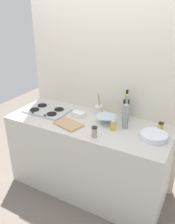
{
  "coord_description": "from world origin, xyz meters",
  "views": [
    {
      "loc": [
        1.09,
        -1.99,
        2.07
      ],
      "look_at": [
        0.0,
        0.0,
        1.02
      ],
      "focal_mm": 37.5,
      "sensor_mm": 36.0,
      "label": 1
    }
  ],
  "objects_px": {
    "utensil_crock": "(99,109)",
    "mixing_bowl": "(106,119)",
    "stovetop_hob": "(47,111)",
    "cutting_board": "(68,124)",
    "condiment_jar_rear": "(113,125)",
    "plate_stack": "(154,136)",
    "condiment_jar_front": "(161,126)",
    "wine_bottle_mid_left": "(126,108)",
    "butter_dish": "(79,114)",
    "condiment_jar_spare": "(94,132)",
    "wine_bottle_leftmost": "(126,115)"
  },
  "relations": [
    {
      "from": "utensil_crock",
      "to": "mixing_bowl",
      "type": "bearing_deg",
      "value": -44.89
    },
    {
      "from": "stovetop_hob",
      "to": "cutting_board",
      "type": "distance_m",
      "value": 0.44
    },
    {
      "from": "stovetop_hob",
      "to": "cutting_board",
      "type": "height_order",
      "value": "stovetop_hob"
    },
    {
      "from": "stovetop_hob",
      "to": "condiment_jar_rear",
      "type": "height_order",
      "value": "condiment_jar_rear"
    },
    {
      "from": "plate_stack",
      "to": "utensil_crock",
      "type": "bearing_deg",
      "value": 161.24
    },
    {
      "from": "mixing_bowl",
      "to": "condiment_jar_front",
      "type": "height_order",
      "value": "mixing_bowl"
    },
    {
      "from": "mixing_bowl",
      "to": "cutting_board",
      "type": "height_order",
      "value": "mixing_bowl"
    },
    {
      "from": "stovetop_hob",
      "to": "utensil_crock",
      "type": "distance_m",
      "value": 0.62
    },
    {
      "from": "stovetop_hob",
      "to": "condiment_jar_rear",
      "type": "distance_m",
      "value": 0.87
    },
    {
      "from": "mixing_bowl",
      "to": "cutting_board",
      "type": "relative_size",
      "value": 0.74
    },
    {
      "from": "mixing_bowl",
      "to": "cutting_board",
      "type": "distance_m",
      "value": 0.4
    },
    {
      "from": "mixing_bowl",
      "to": "condiment_jar_front",
      "type": "relative_size",
      "value": 2.88
    },
    {
      "from": "cutting_board",
      "to": "utensil_crock",
      "type": "bearing_deg",
      "value": 68.38
    },
    {
      "from": "plate_stack",
      "to": "condiment_jar_rear",
      "type": "distance_m",
      "value": 0.41
    },
    {
      "from": "wine_bottle_mid_left",
      "to": "condiment_jar_front",
      "type": "distance_m",
      "value": 0.41
    },
    {
      "from": "wine_bottle_mid_left",
      "to": "utensil_crock",
      "type": "relative_size",
      "value": 1.35
    },
    {
      "from": "condiment_jar_rear",
      "to": "butter_dish",
      "type": "bearing_deg",
      "value": 167.19
    },
    {
      "from": "butter_dish",
      "to": "condiment_jar_spare",
      "type": "distance_m",
      "value": 0.49
    },
    {
      "from": "butter_dish",
      "to": "stovetop_hob",
      "type": "bearing_deg",
      "value": -169.63
    },
    {
      "from": "butter_dish",
      "to": "wine_bottle_leftmost",
      "type": "bearing_deg",
      "value": -0.66
    },
    {
      "from": "wine_bottle_mid_left",
      "to": "condiment_jar_spare",
      "type": "relative_size",
      "value": 3.18
    },
    {
      "from": "condiment_jar_spare",
      "to": "wine_bottle_mid_left",
      "type": "bearing_deg",
      "value": 75.59
    },
    {
      "from": "stovetop_hob",
      "to": "wine_bottle_leftmost",
      "type": "distance_m",
      "value": 0.97
    },
    {
      "from": "cutting_board",
      "to": "wine_bottle_leftmost",
      "type": "bearing_deg",
      "value": 22.6
    },
    {
      "from": "stovetop_hob",
      "to": "mixing_bowl",
      "type": "bearing_deg",
      "value": 5.26
    },
    {
      "from": "mixing_bowl",
      "to": "wine_bottle_leftmost",
      "type": "bearing_deg",
      "value": -0.47
    },
    {
      "from": "stovetop_hob",
      "to": "butter_dish",
      "type": "xyz_separation_m",
      "value": [
        0.4,
        0.07,
        0.01
      ]
    },
    {
      "from": "wine_bottle_leftmost",
      "to": "wine_bottle_mid_left",
      "type": "relative_size",
      "value": 1.06
    },
    {
      "from": "wine_bottle_mid_left",
      "to": "stovetop_hob",
      "type": "bearing_deg",
      "value": -164.18
    },
    {
      "from": "stovetop_hob",
      "to": "cutting_board",
      "type": "xyz_separation_m",
      "value": [
        0.41,
        -0.16,
        -0.0
      ]
    },
    {
      "from": "condiment_jar_front",
      "to": "cutting_board",
      "type": "xyz_separation_m",
      "value": [
        -0.88,
        -0.37,
        -0.03
      ]
    },
    {
      "from": "butter_dish",
      "to": "condiment_jar_front",
      "type": "distance_m",
      "value": 0.9
    },
    {
      "from": "condiment_jar_front",
      "to": "condiment_jar_rear",
      "type": "bearing_deg",
      "value": -149.89
    },
    {
      "from": "plate_stack",
      "to": "condiment_jar_rear",
      "type": "height_order",
      "value": "condiment_jar_rear"
    },
    {
      "from": "wine_bottle_leftmost",
      "to": "condiment_jar_front",
      "type": "xyz_separation_m",
      "value": [
        0.33,
        0.15,
        -0.11
      ]
    },
    {
      "from": "plate_stack",
      "to": "wine_bottle_leftmost",
      "type": "bearing_deg",
      "value": 167.8
    },
    {
      "from": "plate_stack",
      "to": "wine_bottle_leftmost",
      "type": "xyz_separation_m",
      "value": [
        -0.32,
        0.07,
        0.12
      ]
    },
    {
      "from": "utensil_crock",
      "to": "wine_bottle_leftmost",
      "type": "bearing_deg",
      "value": -23.75
    },
    {
      "from": "butter_dish",
      "to": "utensil_crock",
      "type": "bearing_deg",
      "value": 43.88
    },
    {
      "from": "stovetop_hob",
      "to": "utensil_crock",
      "type": "relative_size",
      "value": 1.98
    },
    {
      "from": "plate_stack",
      "to": "mixing_bowl",
      "type": "height_order",
      "value": "mixing_bowl"
    },
    {
      "from": "plate_stack",
      "to": "wine_bottle_leftmost",
      "type": "distance_m",
      "value": 0.35
    },
    {
      "from": "butter_dish",
      "to": "wine_bottle_mid_left",
      "type": "bearing_deg",
      "value": 20.0
    },
    {
      "from": "wine_bottle_leftmost",
      "to": "condiment_jar_front",
      "type": "relative_size",
      "value": 4.89
    },
    {
      "from": "wine_bottle_leftmost",
      "to": "cutting_board",
      "type": "distance_m",
      "value": 0.61
    },
    {
      "from": "mixing_bowl",
      "to": "condiment_jar_rear",
      "type": "bearing_deg",
      "value": -38.86
    },
    {
      "from": "wine_bottle_mid_left",
      "to": "mixing_bowl",
      "type": "height_order",
      "value": "wine_bottle_mid_left"
    },
    {
      "from": "wine_bottle_mid_left",
      "to": "cutting_board",
      "type": "distance_m",
      "value": 0.65
    },
    {
      "from": "cutting_board",
      "to": "stovetop_hob",
      "type": "bearing_deg",
      "value": 158.52
    },
    {
      "from": "condiment_jar_front",
      "to": "mixing_bowl",
      "type": "bearing_deg",
      "value": -165.3
    }
  ]
}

